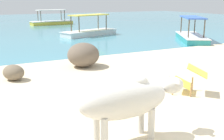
% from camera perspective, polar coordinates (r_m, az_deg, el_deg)
% --- Properties ---
extents(sand_beach, '(18.00, 14.00, 0.04)m').
position_cam_1_polar(sand_beach, '(5.06, 21.15, -12.81)').
color(sand_beach, beige).
rests_on(sand_beach, ground).
extents(water_surface, '(60.00, 36.00, 0.03)m').
position_cam_1_polar(water_surface, '(25.23, -19.62, 8.42)').
color(water_surface, teal).
rests_on(water_surface, ground).
extents(cow, '(1.87, 0.58, 1.06)m').
position_cam_1_polar(cow, '(4.33, 3.14, -6.05)').
color(cow, beige).
rests_on(cow, sand_beach).
extents(deck_chair_near, '(0.91, 0.92, 0.68)m').
position_cam_1_polar(deck_chair_near, '(6.89, 15.60, -1.53)').
color(deck_chair_near, '#A37A4C').
rests_on(deck_chair_near, sand_beach).
extents(shore_rock_large, '(0.78, 0.82, 0.44)m').
position_cam_1_polar(shore_rock_large, '(8.22, -19.42, -0.47)').
color(shore_rock_large, '#756651').
rests_on(shore_rock_large, sand_beach).
extents(shore_rock_medium, '(1.50, 1.50, 0.80)m').
position_cam_1_polar(shore_rock_medium, '(9.32, -5.85, 3.10)').
color(shore_rock_medium, '#6B5B4C').
rests_on(shore_rock_medium, sand_beach).
extents(boat_white, '(3.85, 2.17, 1.29)m').
position_cam_1_polar(boat_white, '(17.55, -4.65, 7.90)').
color(boat_white, white).
rests_on(boat_white, water_surface).
extents(boat_teal, '(2.89, 3.74, 1.29)m').
position_cam_1_polar(boat_teal, '(15.86, 15.85, 6.72)').
color(boat_teal, teal).
rests_on(boat_teal, water_surface).
extents(boat_yellow, '(3.76, 1.47, 1.29)m').
position_cam_1_polar(boat_yellow, '(25.61, -12.19, 9.65)').
color(boat_yellow, gold).
rests_on(boat_yellow, water_surface).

